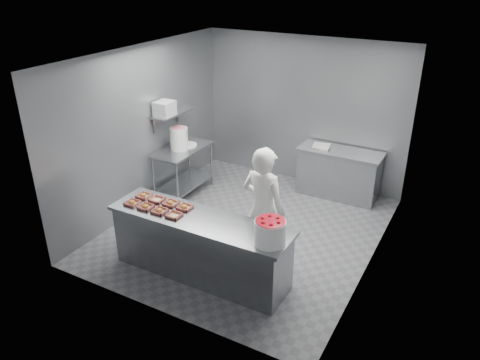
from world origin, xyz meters
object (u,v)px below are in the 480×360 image
object	(u,v)px
prep_table	(183,164)
glaze_bucket	(179,138)
tray_3	(174,215)
tray_4	(144,195)
tray_0	(132,203)
tray_1	(146,207)
tray_5	(157,199)
worker	(264,210)
tray_2	(159,211)
service_counter	(200,246)
back_counter	(339,173)
appliance	(165,108)
tray_7	(185,207)
tray_6	(170,203)
strawberry_tub	(270,231)

from	to	relation	value
prep_table	glaze_bucket	size ratio (longest dim) A/B	2.47
tray_3	tray_4	xyz separation A→B (m)	(-0.72, 0.25, 0.00)
tray_0	glaze_bucket	bearing A→B (deg)	107.47
tray_1	tray_3	bearing A→B (deg)	0.00
tray_5	glaze_bucket	world-z (taller)	glaze_bucket
worker	tray_4	bearing A→B (deg)	23.97
tray_0	tray_2	world-z (taller)	same
service_counter	prep_table	world-z (taller)	same
service_counter	prep_table	xyz separation A→B (m)	(-1.65, 1.95, 0.14)
prep_table	back_counter	xyz separation A→B (m)	(2.55, 1.30, -0.14)
back_counter	appliance	bearing A→B (deg)	-150.90
tray_0	tray_5	xyz separation A→B (m)	(0.24, 0.25, -0.00)
appliance	tray_7	bearing A→B (deg)	-47.15
back_counter	tray_4	world-z (taller)	tray_4
back_counter	worker	distance (m)	2.70
tray_3	worker	world-z (taller)	worker
tray_1	tray_0	bearing A→B (deg)	180.00
service_counter	tray_5	xyz separation A→B (m)	(-0.80, 0.12, 0.47)
service_counter	tray_0	world-z (taller)	tray_0
tray_6	appliance	xyz separation A→B (m)	(-1.26, 1.61, 0.76)
prep_table	tray_6	size ratio (longest dim) A/B	6.40
tray_5	glaze_bucket	bearing A→B (deg)	116.29
service_counter	tray_4	size ratio (longest dim) A/B	13.88
glaze_bucket	back_counter	bearing A→B (deg)	27.27
tray_1	worker	bearing A→B (deg)	26.39
tray_2	strawberry_tub	distance (m)	1.65
tray_3	glaze_bucket	xyz separation A→B (m)	(-1.37, 2.04, 0.19)
back_counter	worker	size ratio (longest dim) A/B	0.82
prep_table	tray_0	xyz separation A→B (m)	(0.61, -2.07, 0.33)
tray_0	tray_5	size ratio (longest dim) A/B	1.00
tray_4	worker	size ratio (longest dim) A/B	0.10
back_counter	tray_6	size ratio (longest dim) A/B	8.01
back_counter	glaze_bucket	size ratio (longest dim) A/B	3.09
tray_1	tray_4	bearing A→B (deg)	133.92
tray_3	tray_6	bearing A→B (deg)	134.28
tray_2	tray_5	distance (m)	0.34
prep_table	appliance	distance (m)	1.13
glaze_bucket	tray_1	bearing A→B (deg)	-66.63
tray_0	tray_6	size ratio (longest dim) A/B	1.00
glaze_bucket	tray_5	bearing A→B (deg)	-63.71
prep_table	tray_6	xyz separation A→B (m)	(1.09, -1.83, 0.33)
prep_table	tray_2	xyz separation A→B (m)	(1.09, -2.07, 0.33)
tray_0	glaze_bucket	xyz separation A→B (m)	(-0.64, 2.04, 0.19)
worker	glaze_bucket	distance (m)	2.69
tray_2	prep_table	bearing A→B (deg)	117.66
tray_1	tray_5	size ratio (longest dim) A/B	1.00
tray_2	appliance	bearing A→B (deg)	124.04
tray_4	glaze_bucket	distance (m)	1.91
strawberry_tub	tray_6	bearing A→B (deg)	172.50
service_counter	tray_6	distance (m)	0.74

